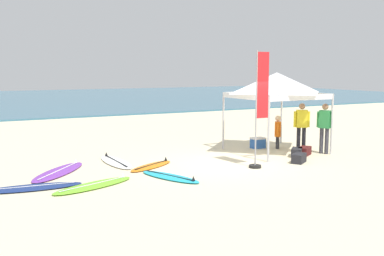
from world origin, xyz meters
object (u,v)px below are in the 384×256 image
(gear_bag_by_pole, at_px, (299,158))
(surfboard_cyan, at_px, (170,177))
(surfboard_lime, at_px, (94,185))
(surfboard_navy, at_px, (30,188))
(cooler_box, at_px, (258,143))
(surfboard_purple, at_px, (59,172))
(canopy_tent, at_px, (277,83))
(gear_bag_near_tent, at_px, (304,151))
(banner_flag, at_px, (259,114))
(surfboard_orange, at_px, (151,166))
(person_orange, at_px, (278,130))
(gear_bag_on_sand, at_px, (297,152))
(surfboard_white, at_px, (116,162))
(person_yellow, at_px, (302,124))
(person_green, at_px, (325,125))

(gear_bag_by_pole, bearing_deg, surfboard_cyan, 179.28)
(surfboard_lime, bearing_deg, surfboard_navy, 160.84)
(cooler_box, bearing_deg, surfboard_lime, -159.37)
(surfboard_purple, relative_size, surfboard_cyan, 1.18)
(canopy_tent, relative_size, gear_bag_near_tent, 4.59)
(surfboard_cyan, xyz_separation_m, surfboard_lime, (-2.03, 0.08, -0.00))
(canopy_tent, relative_size, banner_flag, 0.81)
(surfboard_navy, bearing_deg, surfboard_orange, 14.60)
(surfboard_lime, relative_size, gear_bag_by_pole, 3.91)
(canopy_tent, height_order, surfboard_navy, canopy_tent)
(person_orange, bearing_deg, gear_bag_on_sand, -105.41)
(surfboard_white, xyz_separation_m, surfboard_lime, (-1.38, -2.46, 0.00))
(canopy_tent, distance_m, person_yellow, 1.65)
(surfboard_purple, distance_m, banner_flag, 5.90)
(surfboard_white, height_order, surfboard_orange, same)
(surfboard_purple, bearing_deg, banner_flag, -20.67)
(canopy_tent, height_order, surfboard_lime, canopy_tent)
(canopy_tent, distance_m, gear_bag_by_pole, 2.97)
(person_green, bearing_deg, surfboard_navy, -179.12)
(canopy_tent, height_order, banner_flag, banner_flag)
(surfboard_navy, relative_size, banner_flag, 0.73)
(person_yellow, height_order, cooler_box, person_yellow)
(surfboard_orange, bearing_deg, surfboard_navy, -165.40)
(surfboard_orange, xyz_separation_m, banner_flag, (2.76, -1.51, 1.54))
(person_green, relative_size, gear_bag_on_sand, 2.85)
(surfboard_white, relative_size, gear_bag_on_sand, 3.85)
(surfboard_purple, relative_size, surfboard_lime, 1.04)
(canopy_tent, distance_m, person_orange, 1.85)
(canopy_tent, height_order, surfboard_cyan, canopy_tent)
(surfboard_purple, distance_m, surfboard_lime, 1.97)
(surfboard_white, bearing_deg, cooler_box, 1.10)
(gear_bag_near_tent, bearing_deg, banner_flag, -161.86)
(cooler_box, bearing_deg, surfboard_purple, -174.90)
(surfboard_cyan, bearing_deg, surfboard_navy, 170.53)
(banner_flag, bearing_deg, person_yellow, 24.44)
(canopy_tent, relative_size, surfboard_cyan, 1.33)
(surfboard_lime, bearing_deg, gear_bag_on_sand, 5.38)
(canopy_tent, xyz_separation_m, surfboard_white, (-5.56, 0.73, -2.35))
(surfboard_cyan, height_order, person_orange, person_orange)
(person_green, height_order, person_orange, person_green)
(surfboard_navy, distance_m, person_orange, 9.00)
(surfboard_orange, bearing_deg, person_green, -7.32)
(gear_bag_near_tent, relative_size, cooler_box, 1.20)
(surfboard_purple, relative_size, surfboard_orange, 1.35)
(surfboard_purple, height_order, person_green, person_green)
(person_green, bearing_deg, surfboard_white, 164.95)
(person_green, relative_size, banner_flag, 0.50)
(surfboard_cyan, relative_size, banner_flag, 0.61)
(surfboard_purple, height_order, person_yellow, person_yellow)
(surfboard_navy, relative_size, surfboard_purple, 1.01)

